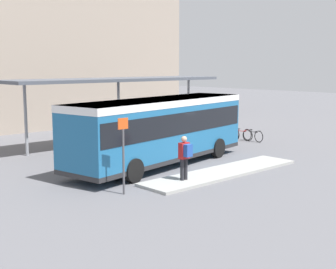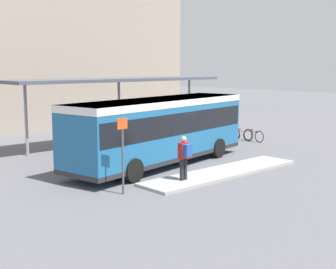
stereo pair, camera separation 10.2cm
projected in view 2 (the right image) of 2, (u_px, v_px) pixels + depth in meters
The scene contains 10 objects.
ground_plane at pixel (160, 165), 22.03m from camera, with size 120.00×120.00×0.00m, color #5B5B60.
curb_island at pixel (223, 172), 20.27m from camera, with size 8.36×1.80×0.12m.
city_bus at pixel (160, 127), 21.77m from camera, with size 10.70×4.31×3.12m.
pedestrian_waiting at pixel (184, 155), 18.50m from camera, with size 0.44×0.46×1.77m.
bicycle_black at pixel (254, 135), 28.84m from camera, with size 0.48×1.68×0.73m.
bicycle_red at pixel (242, 135), 29.21m from camera, with size 0.48×1.69×0.73m.
bicycle_blue at pixel (231, 134), 29.69m from camera, with size 0.48×1.56×0.68m.
station_shelter at pixel (119, 81), 27.78m from camera, with size 13.99×3.20×3.90m.
potted_planter_near_shelter at pixel (98, 146), 23.71m from camera, with size 0.76×0.76×1.12m.
platform_sign at pixel (123, 152), 16.82m from camera, with size 0.44×0.08×2.80m.
Camera 2 is at (-14.29, -16.17, 4.67)m, focal length 50.00 mm.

